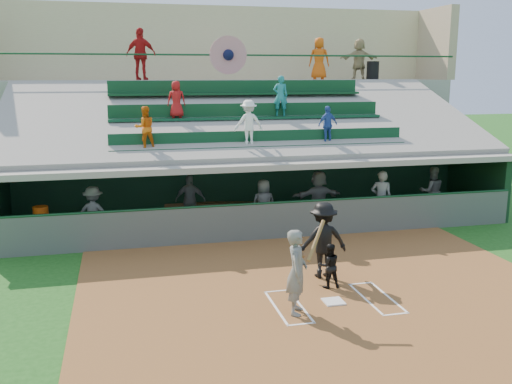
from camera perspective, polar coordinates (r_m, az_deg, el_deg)
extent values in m
plane|color=#194C15|center=(12.74, 7.74, -10.94)|extent=(100.00, 100.00, 0.00)
cube|color=brown|center=(13.17, 6.95, -10.10)|extent=(11.00, 9.00, 0.02)
cube|color=white|center=(12.73, 7.75, -10.79)|extent=(0.43, 0.43, 0.03)
cube|color=white|center=(12.50, 4.47, -11.22)|extent=(0.05, 1.80, 0.01)
cube|color=white|center=(13.01, 10.88, -10.45)|extent=(0.05, 1.80, 0.01)
cube|color=white|center=(12.35, 1.99, -11.48)|extent=(0.05, 1.80, 0.01)
cube|color=white|center=(13.23, 13.09, -10.16)|extent=(0.05, 1.80, 0.01)
cube|color=silver|center=(13.22, 2.11, -9.87)|extent=(0.60, 0.05, 0.01)
cube|color=white|center=(13.88, 10.39, -8.98)|extent=(0.60, 0.05, 0.01)
cube|color=white|center=(11.64, 4.54, -13.03)|extent=(0.60, 0.05, 0.01)
cube|color=white|center=(12.38, 13.81, -11.78)|extent=(0.60, 0.05, 0.01)
cube|color=gray|center=(18.84, 0.34, -3.19)|extent=(16.00, 3.50, 0.04)
cube|color=gray|center=(24.94, -3.38, 5.82)|extent=(20.00, 3.00, 4.60)
cube|color=#515752|center=(17.07, 1.75, -2.96)|extent=(16.00, 0.06, 1.10)
cylinder|color=#133D20|center=(16.93, 1.76, -1.09)|extent=(16.00, 0.08, 0.08)
cube|color=black|center=(20.26, -0.84, 1.01)|extent=(16.00, 0.25, 2.20)
cube|color=black|center=(21.89, 21.13, 1.02)|extent=(0.25, 3.50, 2.20)
cube|color=gray|center=(18.40, 0.35, 3.38)|extent=(16.40, 3.90, 0.18)
cube|color=gray|center=(21.94, -1.84, 1.97)|extent=(16.40, 3.50, 2.30)
cube|color=gray|center=(23.38, -2.68, 5.42)|extent=(16.40, 0.30, 4.60)
cube|color=gray|center=(20.05, -0.92, 7.67)|extent=(16.40, 6.51, 2.37)
cube|color=#0B331C|center=(17.81, 0.78, 4.55)|extent=(9.40, 0.42, 0.08)
cube|color=#0C361E|center=(17.97, 0.62, 5.45)|extent=(9.40, 0.06, 0.45)
cube|color=#0D3B23|center=(19.57, -0.60, 7.42)|extent=(9.40, 0.42, 0.08)
cube|color=#0C371B|center=(19.75, -0.73, 8.22)|extent=(9.40, 0.06, 0.45)
cube|color=#0B3318|center=(21.38, -1.76, 9.80)|extent=(9.40, 0.42, 0.08)
cube|color=#0D391B|center=(21.57, -1.87, 10.51)|extent=(9.40, 0.06, 0.45)
imported|color=#D05E0C|center=(17.31, -11.05, 6.35)|extent=(0.69, 0.58, 1.26)
imported|color=white|center=(17.72, -0.75, 6.93)|extent=(0.92, 0.55, 1.40)
imported|color=#284CA0|center=(18.47, 7.19, 6.71)|extent=(0.75, 0.45, 1.19)
imported|color=#A21212|center=(19.23, -7.97, 9.17)|extent=(0.60, 0.40, 1.22)
imported|color=#1A7678|center=(19.90, 2.46, 9.59)|extent=(0.57, 0.44, 1.38)
cylinder|color=#154222|center=(23.34, -2.81, 13.53)|extent=(20.00, 0.07, 0.07)
cylinder|color=#AF1924|center=(23.32, -2.80, 13.53)|extent=(1.50, 0.06, 1.50)
sphere|color=black|center=(23.29, -2.78, 13.53)|extent=(0.44, 0.44, 0.44)
cube|color=#C4B582|center=(26.32, -4.08, 14.63)|extent=(20.00, 0.40, 3.20)
cube|color=tan|center=(28.35, 17.47, 13.93)|extent=(0.40, 3.00, 3.20)
imported|color=#5B5E59|center=(11.82, 4.10, -7.96)|extent=(0.63, 0.76, 1.79)
cylinder|color=olive|center=(11.57, 6.03, -4.84)|extent=(0.56, 0.54, 0.75)
sphere|color=brown|center=(11.75, 4.73, -6.36)|extent=(0.10, 0.10, 0.10)
imported|color=black|center=(13.36, 7.32, -7.32)|extent=(0.53, 0.42, 1.05)
imported|color=black|center=(13.91, 6.72, -4.78)|extent=(1.20, 0.69, 1.86)
cube|color=brown|center=(19.81, -0.75, -1.72)|extent=(14.53, 4.17, 0.45)
cube|color=silver|center=(17.70, -20.73, -3.80)|extent=(0.92, 0.82, 0.66)
cylinder|color=#E3530D|center=(17.58, -20.72, -2.05)|extent=(0.43, 0.43, 0.43)
imported|color=#595C57|center=(17.49, -15.93, -2.05)|extent=(1.15, 0.83, 1.61)
imported|color=#5C5F5A|center=(18.55, -6.58, -0.81)|extent=(1.04, 0.64, 1.66)
imported|color=#545752|center=(18.01, 0.76, -1.23)|extent=(0.80, 0.55, 1.59)
imported|color=#5E615B|center=(18.58, 6.24, -0.57)|extent=(1.69, 0.61, 1.80)
imported|color=#61635E|center=(18.71, 12.40, -0.65)|extent=(0.79, 0.68, 1.83)
imported|color=#5E625C|center=(20.56, 17.16, 0.06)|extent=(0.95, 0.81, 1.72)
cylinder|color=black|center=(25.80, 11.59, 11.80)|extent=(0.53, 0.53, 0.79)
imported|color=#AE1314|center=(23.15, -11.43, 13.34)|extent=(1.28, 0.89, 2.01)
imported|color=#DB530C|center=(25.50, 6.33, 13.11)|extent=(1.03, 0.85, 1.80)
imported|color=tan|center=(26.08, 10.26, 12.93)|extent=(1.72, 0.97, 1.77)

